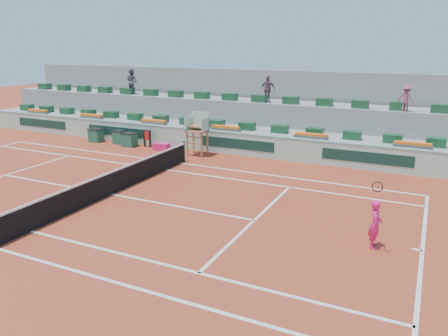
{
  "coord_description": "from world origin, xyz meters",
  "views": [
    {
      "loc": [
        11.65,
        -13.46,
        6.07
      ],
      "look_at": [
        4.0,
        2.5,
        1.0
      ],
      "focal_mm": 35.0,
      "sensor_mm": 36.0,
      "label": 1
    }
  ],
  "objects_px": {
    "umpire_chair": "(198,128)",
    "drink_cooler_a": "(129,139)",
    "tennis_player": "(375,224)",
    "player_bag": "(161,147)"
  },
  "relations": [
    {
      "from": "umpire_chair",
      "to": "drink_cooler_a",
      "type": "height_order",
      "value": "umpire_chair"
    },
    {
      "from": "drink_cooler_a",
      "to": "tennis_player",
      "type": "height_order",
      "value": "tennis_player"
    },
    {
      "from": "player_bag",
      "to": "tennis_player",
      "type": "bearing_deg",
      "value": -31.18
    },
    {
      "from": "player_bag",
      "to": "umpire_chair",
      "type": "xyz_separation_m",
      "value": [
        2.45,
        0.05,
        1.32
      ]
    },
    {
      "from": "player_bag",
      "to": "drink_cooler_a",
      "type": "bearing_deg",
      "value": 177.95
    },
    {
      "from": "drink_cooler_a",
      "to": "tennis_player",
      "type": "xyz_separation_m",
      "value": [
        15.31,
        -7.92,
        0.36
      ]
    },
    {
      "from": "umpire_chair",
      "to": "drink_cooler_a",
      "type": "distance_m",
      "value": 4.95
    },
    {
      "from": "umpire_chair",
      "to": "tennis_player",
      "type": "bearing_deg",
      "value": -36.9
    },
    {
      "from": "player_bag",
      "to": "umpire_chair",
      "type": "height_order",
      "value": "umpire_chair"
    },
    {
      "from": "player_bag",
      "to": "umpire_chair",
      "type": "distance_m",
      "value": 2.79
    }
  ]
}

